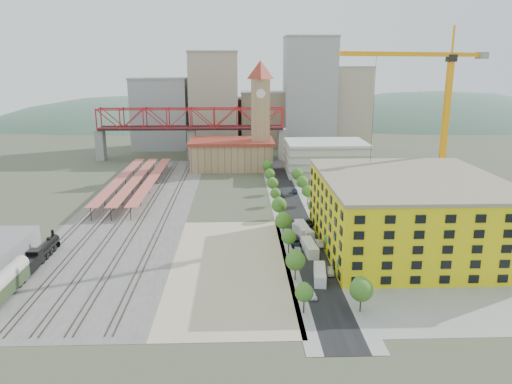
{
  "coord_description": "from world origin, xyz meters",
  "views": [
    {
      "loc": [
        -1.8,
        -141.99,
        46.94
      ],
      "look_at": [
        3.22,
        -0.06,
        10.0
      ],
      "focal_mm": 35.0,
      "sensor_mm": 36.0,
      "label": 1
    }
  ],
  "objects_px": {
    "clock_tower": "(260,105)",
    "coach": "(3,284)",
    "site_trailer_b": "(310,248)",
    "locomotive": "(41,254)",
    "site_trailer_c": "(303,231)",
    "site_trailer_a": "(320,274)",
    "site_trailer_d": "(302,229)",
    "car_0": "(312,295)",
    "construction_building": "(408,212)",
    "tower_crane": "(438,101)"
  },
  "relations": [
    {
      "from": "clock_tower",
      "to": "locomotive",
      "type": "xyz_separation_m",
      "value": [
        -58.0,
        -107.06,
        -26.61
      ]
    },
    {
      "from": "car_0",
      "to": "construction_building",
      "type": "bearing_deg",
      "value": 37.35
    },
    {
      "from": "construction_building",
      "to": "car_0",
      "type": "distance_m",
      "value": 41.66
    },
    {
      "from": "construction_building",
      "to": "site_trailer_b",
      "type": "distance_m",
      "value": 27.45
    },
    {
      "from": "coach",
      "to": "site_trailer_c",
      "type": "distance_m",
      "value": 75.18
    },
    {
      "from": "site_trailer_c",
      "to": "construction_building",
      "type": "bearing_deg",
      "value": -38.93
    },
    {
      "from": "site_trailer_d",
      "to": "car_0",
      "type": "height_order",
      "value": "site_trailer_d"
    },
    {
      "from": "clock_tower",
      "to": "site_trailer_a",
      "type": "distance_m",
      "value": 123.31
    },
    {
      "from": "clock_tower",
      "to": "car_0",
      "type": "relative_size",
      "value": 12.99
    },
    {
      "from": "coach",
      "to": "locomotive",
      "type": "bearing_deg",
      "value": 90.0
    },
    {
      "from": "locomotive",
      "to": "site_trailer_c",
      "type": "xyz_separation_m",
      "value": [
        66.0,
        16.33,
        -0.81
      ]
    },
    {
      "from": "construction_building",
      "to": "locomotive",
      "type": "xyz_separation_m",
      "value": [
        -92.0,
        -7.07,
        -7.32
      ]
    },
    {
      "from": "construction_building",
      "to": "clock_tower",
      "type": "bearing_deg",
      "value": 108.78
    },
    {
      "from": "clock_tower",
      "to": "tower_crane",
      "type": "relative_size",
      "value": 0.9
    },
    {
      "from": "clock_tower",
      "to": "site_trailer_b",
      "type": "distance_m",
      "value": 107.46
    },
    {
      "from": "clock_tower",
      "to": "coach",
      "type": "height_order",
      "value": "clock_tower"
    },
    {
      "from": "site_trailer_b",
      "to": "site_trailer_d",
      "type": "xyz_separation_m",
      "value": [
        0.0,
        14.27,
        0.03
      ]
    },
    {
      "from": "tower_crane",
      "to": "construction_building",
      "type": "bearing_deg",
      "value": -120.17
    },
    {
      "from": "clock_tower",
      "to": "construction_building",
      "type": "distance_m",
      "value": 107.36
    },
    {
      "from": "clock_tower",
      "to": "site_trailer_d",
      "type": "relative_size",
      "value": 5.0
    },
    {
      "from": "construction_building",
      "to": "coach",
      "type": "height_order",
      "value": "construction_building"
    },
    {
      "from": "clock_tower",
      "to": "construction_building",
      "type": "height_order",
      "value": "clock_tower"
    },
    {
      "from": "construction_building",
      "to": "tower_crane",
      "type": "distance_m",
      "value": 42.63
    },
    {
      "from": "coach",
      "to": "tower_crane",
      "type": "bearing_deg",
      "value": 27.12
    },
    {
      "from": "coach",
      "to": "site_trailer_a",
      "type": "height_order",
      "value": "coach"
    },
    {
      "from": "tower_crane",
      "to": "site_trailer_c",
      "type": "height_order",
      "value": "tower_crane"
    },
    {
      "from": "clock_tower",
      "to": "car_0",
      "type": "xyz_separation_m",
      "value": [
        5.0,
        -128.6,
        -28.01
      ]
    },
    {
      "from": "site_trailer_a",
      "to": "site_trailer_c",
      "type": "height_order",
      "value": "site_trailer_a"
    },
    {
      "from": "locomotive",
      "to": "site_trailer_c",
      "type": "relative_size",
      "value": 2.41
    },
    {
      "from": "locomotive",
      "to": "site_trailer_a",
      "type": "relative_size",
      "value": 2.33
    },
    {
      "from": "site_trailer_b",
      "to": "car_0",
      "type": "relative_size",
      "value": 2.54
    },
    {
      "from": "clock_tower",
      "to": "site_trailer_a",
      "type": "xyz_separation_m",
      "value": [
        8.0,
        -119.96,
        -27.38
      ]
    },
    {
      "from": "locomotive",
      "to": "site_trailer_b",
      "type": "relative_size",
      "value": 2.2
    },
    {
      "from": "site_trailer_a",
      "to": "site_trailer_b",
      "type": "height_order",
      "value": "site_trailer_b"
    },
    {
      "from": "construction_building",
      "to": "car_0",
      "type": "relative_size",
      "value": 12.64
    },
    {
      "from": "locomotive",
      "to": "site_trailer_a",
      "type": "xyz_separation_m",
      "value": [
        66.0,
        -12.9,
        -0.77
      ]
    },
    {
      "from": "site_trailer_c",
      "to": "locomotive",
      "type": "bearing_deg",
      "value": 174.59
    },
    {
      "from": "tower_crane",
      "to": "site_trailer_a",
      "type": "bearing_deg",
      "value": -131.17
    },
    {
      "from": "construction_building",
      "to": "coach",
      "type": "xyz_separation_m",
      "value": [
        -92.0,
        -26.69,
        -6.3
      ]
    },
    {
      "from": "coach",
      "to": "site_trailer_b",
      "type": "height_order",
      "value": "coach"
    },
    {
      "from": "clock_tower",
      "to": "coach",
      "type": "distance_m",
      "value": 141.66
    },
    {
      "from": "clock_tower",
      "to": "car_0",
      "type": "bearing_deg",
      "value": -87.77
    },
    {
      "from": "site_trailer_d",
      "to": "car_0",
      "type": "xyz_separation_m",
      "value": [
        -3.0,
        -39.24,
        -0.74
      ]
    },
    {
      "from": "site_trailer_d",
      "to": "site_trailer_a",
      "type": "bearing_deg",
      "value": -95.13
    },
    {
      "from": "clock_tower",
      "to": "site_trailer_c",
      "type": "xyz_separation_m",
      "value": [
        8.0,
        -90.73,
        -27.42
      ]
    },
    {
      "from": "coach",
      "to": "site_trailer_b",
      "type": "distance_m",
      "value": 69.94
    },
    {
      "from": "tower_crane",
      "to": "locomotive",
      "type": "bearing_deg",
      "value": -161.63
    },
    {
      "from": "site_trailer_a",
      "to": "car_0",
      "type": "height_order",
      "value": "site_trailer_a"
    },
    {
      "from": "tower_crane",
      "to": "site_trailer_b",
      "type": "height_order",
      "value": "tower_crane"
    },
    {
      "from": "coach",
      "to": "tower_crane",
      "type": "distance_m",
      "value": 126.6
    }
  ]
}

